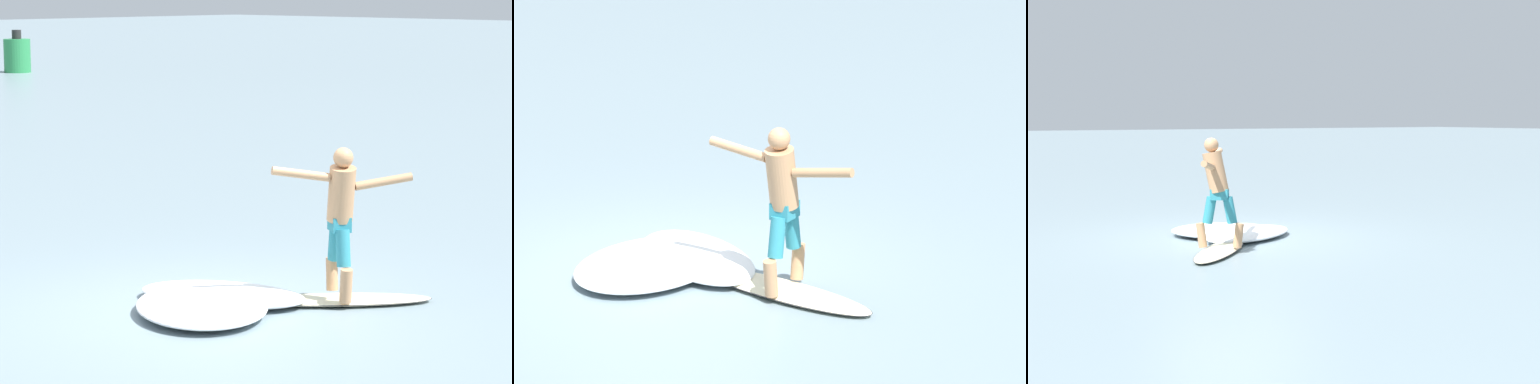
{
  "view_description": "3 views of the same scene",
  "coord_description": "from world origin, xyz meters",
  "views": [
    {
      "loc": [
        -8.62,
        -9.0,
        3.36
      ],
      "look_at": [
        1.05,
        0.38,
        1.08
      ],
      "focal_mm": 85.0,
      "sensor_mm": 36.0,
      "label": 1
    },
    {
      "loc": [
        0.08,
        -11.87,
        4.37
      ],
      "look_at": [
        1.05,
        0.54,
        0.65
      ],
      "focal_mm": 85.0,
      "sensor_mm": 36.0,
      "label": 2
    },
    {
      "loc": [
        10.5,
        -5.46,
        2.01
      ],
      "look_at": [
        1.02,
        0.34,
        0.84
      ],
      "focal_mm": 50.0,
      "sensor_mm": 36.0,
      "label": 3
    }
  ],
  "objects": [
    {
      "name": "ground_plane",
      "position": [
        0.0,
        0.0,
        0.0
      ],
      "size": [
        200.0,
        200.0,
        0.0
      ],
      "primitive_type": "plane",
      "color": "gray"
    },
    {
      "name": "surfer",
      "position": [
        1.06,
        -0.86,
        1.03
      ],
      "size": [
        1.32,
        0.94,
        1.64
      ],
      "color": "tan",
      "rests_on": "surfboard"
    },
    {
      "name": "wave_foam_at_tail",
      "position": [
        -0.24,
        -0.08,
        0.09
      ],
      "size": [
        2.16,
        2.27,
        0.18
      ],
      "color": "white",
      "rests_on": "ground"
    },
    {
      "name": "surfboard",
      "position": [
        1.06,
        -0.79,
        0.04
      ],
      "size": [
        1.89,
        1.77,
        0.21
      ],
      "color": "beige",
      "rests_on": "ground"
    },
    {
      "name": "wave_foam_at_nose",
      "position": [
        0.25,
        0.12,
        0.09
      ],
      "size": [
        1.65,
        2.1,
        0.17
      ],
      "color": "white",
      "rests_on": "ground"
    }
  ]
}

